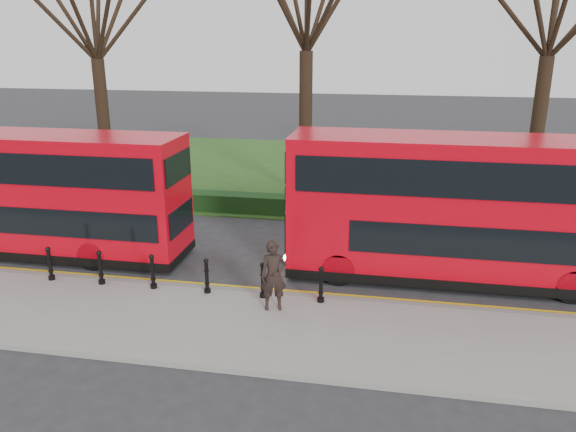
% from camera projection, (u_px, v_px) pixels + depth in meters
% --- Properties ---
extents(ground, '(120.00, 120.00, 0.00)m').
position_uv_depth(ground, '(193.00, 276.00, 17.65)').
color(ground, '#28282B').
rests_on(ground, ground).
extents(pavement, '(60.00, 4.00, 0.15)m').
position_uv_depth(pavement, '(154.00, 319.00, 14.82)').
color(pavement, gray).
rests_on(pavement, ground).
extents(kerb, '(60.00, 0.25, 0.16)m').
position_uv_depth(kerb, '(182.00, 287.00, 16.69)').
color(kerb, slate).
rests_on(kerb, ground).
extents(grass_verge, '(60.00, 18.00, 0.06)m').
position_uv_depth(grass_verge, '(284.00, 169.00, 31.69)').
color(grass_verge, '#264818').
rests_on(grass_verge, ground).
extents(hedge, '(60.00, 0.90, 0.80)m').
position_uv_depth(hedge, '(247.00, 204.00, 23.90)').
color(hedge, black).
rests_on(hedge, ground).
extents(yellow_line_outer, '(60.00, 0.10, 0.01)m').
position_uv_depth(yellow_line_outer, '(185.00, 285.00, 17.00)').
color(yellow_line_outer, yellow).
rests_on(yellow_line_outer, ground).
extents(yellow_line_inner, '(60.00, 0.10, 0.01)m').
position_uv_depth(yellow_line_inner, '(188.00, 282.00, 17.18)').
color(yellow_line_inner, yellow).
rests_on(yellow_line_inner, ground).
extents(tree_left, '(7.20, 7.20, 11.26)m').
position_uv_depth(tree_left, '(93.00, 14.00, 25.92)').
color(tree_left, black).
rests_on(tree_left, ground).
extents(tree_right, '(7.48, 7.48, 11.69)m').
position_uv_depth(tree_right, '(555.00, 2.00, 22.34)').
color(tree_right, black).
rests_on(tree_right, ground).
extents(bollard_row, '(8.38, 0.15, 1.00)m').
position_uv_depth(bollard_row, '(179.00, 274.00, 16.17)').
color(bollard_row, black).
rests_on(bollard_row, pavement).
extents(bus_lead, '(10.47, 2.41, 4.17)m').
position_uv_depth(bus_lead, '(33.00, 195.00, 18.94)').
color(bus_lead, red).
rests_on(bus_lead, ground).
extents(bus_rear, '(11.07, 2.54, 4.40)m').
position_uv_depth(bus_rear, '(474.00, 211.00, 16.73)').
color(bus_rear, red).
rests_on(bus_rear, ground).
extents(pedestrian, '(0.81, 0.64, 1.94)m').
position_uv_depth(pedestrian, '(274.00, 276.00, 14.92)').
color(pedestrian, black).
rests_on(pedestrian, pavement).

